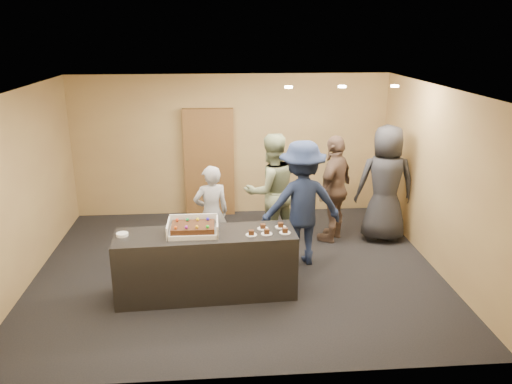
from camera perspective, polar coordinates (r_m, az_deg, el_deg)
The scene contains 17 objects.
room at distance 7.20m, azimuth -2.22°, elevation 0.91°, with size 6.04×6.00×2.70m.
serving_counter at distance 6.86m, azimuth -5.70°, elevation -8.19°, with size 2.40×0.70×0.90m, color black.
storage_cabinet at distance 9.60m, azimuth -5.37°, elevation 3.33°, with size 0.94×0.15×2.08m, color brown.
cake_box at distance 6.69m, azimuth -7.19°, elevation -4.32°, with size 0.66×0.46×0.19m.
sheet_cake at distance 6.64m, azimuth -7.22°, elevation -3.98°, with size 0.57×0.39×0.11m.
plate_stack at distance 6.79m, azimuth -15.04°, elevation -4.71°, with size 0.16×0.16×0.04m, color white.
slice_a at distance 6.58m, azimuth -0.54°, elevation -4.76°, with size 0.15×0.15×0.07m.
slice_b at distance 6.78m, azimuth 0.79°, elevation -4.04°, with size 0.15×0.15×0.07m.
slice_c at distance 6.61m, azimuth 1.23°, elevation -4.64°, with size 0.15×0.15×0.07m.
slice_d at distance 6.83m, azimuth 2.82°, elevation -3.87°, with size 0.15×0.15×0.07m.
slice_e at distance 6.65m, azimuth 3.33°, elevation -4.51°, with size 0.15×0.15×0.07m.
person_server_grey at distance 7.77m, azimuth -5.13°, elevation -2.43°, with size 0.56×0.37×1.53m, color #A6A7AB.
person_sage_man at distance 8.17m, azimuth 1.73°, elevation 0.12°, with size 0.93×0.72×1.91m, color gray.
person_navy_man at distance 7.58m, azimuth 5.24°, elevation -1.33°, with size 1.25×0.72×1.93m, color #192341.
person_brown_extra at distance 8.51m, azimuth 8.98°, elevation 0.38°, with size 1.07×0.45×1.83m, color brown.
person_dark_suit at distance 8.68m, azimuth 14.56°, elevation 0.94°, with size 0.98×0.64×2.00m, color #27272C.
ceiling_spotlights at distance 7.65m, azimuth 9.81°, elevation 11.79°, with size 1.72×0.12×0.03m.
Camera 1 is at (-0.26, -6.87, 3.49)m, focal length 35.00 mm.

